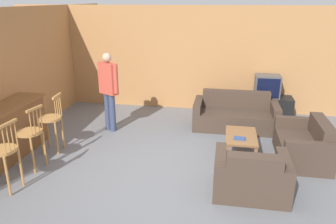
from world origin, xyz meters
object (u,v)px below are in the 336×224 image
(tv_unit, at_px, (265,107))
(person_by_window, at_px, (109,88))
(book_on_table, at_px, (240,138))
(couch_far, at_px, (235,115))
(coffee_table, at_px, (241,138))
(bar_chair_far, at_px, (51,122))
(loveseat_right, at_px, (304,145))
(tv, at_px, (267,86))
(bar_chair_near, at_px, (4,155))
(bar_chair_mid, at_px, (30,136))
(armchair_near, at_px, (251,177))

(tv_unit, height_order, person_by_window, person_by_window)
(tv_unit, xyz_separation_m, person_by_window, (-3.41, -1.46, 0.71))
(person_by_window, bearing_deg, book_on_table, -18.44)
(couch_far, relative_size, coffee_table, 2.03)
(bar_chair_far, distance_m, loveseat_right, 4.62)
(tv, height_order, book_on_table, tv)
(bar_chair_near, relative_size, tv, 1.90)
(bar_chair_mid, height_order, tv, bar_chair_mid)
(bar_chair_mid, relative_size, tv_unit, 0.89)
(bar_chair_far, distance_m, tv_unit, 4.91)
(bar_chair_near, height_order, bar_chair_mid, same)
(bar_chair_far, xyz_separation_m, tv, (4.12, 2.64, 0.19))
(person_by_window, bearing_deg, coffee_table, -14.72)
(tv_unit, bearing_deg, armchair_near, -98.86)
(couch_far, xyz_separation_m, armchair_near, (0.18, -2.66, 0.00))
(bar_chair_near, distance_m, loveseat_right, 4.95)
(bar_chair_far, distance_m, coffee_table, 3.51)
(tv_unit, bearing_deg, bar_chair_mid, -141.13)
(coffee_table, bearing_deg, armchair_near, -85.28)
(armchair_near, xyz_separation_m, tv_unit, (0.54, 3.48, -0.02))
(loveseat_right, height_order, tv, tv)
(bar_chair_mid, distance_m, armchair_near, 3.60)
(bar_chair_far, distance_m, couch_far, 3.87)
(bar_chair_mid, height_order, tv_unit, bar_chair_mid)
(coffee_table, relative_size, person_by_window, 0.53)
(loveseat_right, xyz_separation_m, coffee_table, (-1.11, -0.01, 0.05))
(armchair_near, xyz_separation_m, book_on_table, (-0.14, 1.11, 0.12))
(armchair_near, xyz_separation_m, tv, (0.54, 3.47, 0.50))
(coffee_table, height_order, tv, tv)
(bar_chair_mid, distance_m, couch_far, 4.24)
(bar_chair_far, xyz_separation_m, couch_far, (3.40, 1.83, -0.31))
(couch_far, height_order, person_by_window, person_by_window)
(bar_chair_far, relative_size, couch_far, 0.61)
(tv_unit, distance_m, tv, 0.52)
(couch_far, height_order, loveseat_right, couch_far)
(bar_chair_mid, xyz_separation_m, bar_chair_far, (0.00, 0.68, 0.00))
(armchair_near, bearing_deg, person_by_window, 144.93)
(armchair_near, bearing_deg, tv, 81.14)
(armchair_near, xyz_separation_m, loveseat_right, (1.00, 1.30, -0.00))
(bar_chair_near, distance_m, tv_unit, 5.76)
(tv, relative_size, person_by_window, 0.34)
(armchair_near, relative_size, person_by_window, 0.63)
(bar_chair_far, height_order, book_on_table, bar_chair_far)
(armchair_near, distance_m, tv, 3.55)
(armchair_near, bearing_deg, loveseat_right, 52.36)
(tv_unit, height_order, book_on_table, tv_unit)
(bar_chair_mid, bearing_deg, armchair_near, -2.45)
(loveseat_right, height_order, book_on_table, loveseat_right)
(bar_chair_near, height_order, couch_far, bar_chair_near)
(bar_chair_near, distance_m, person_by_window, 2.67)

